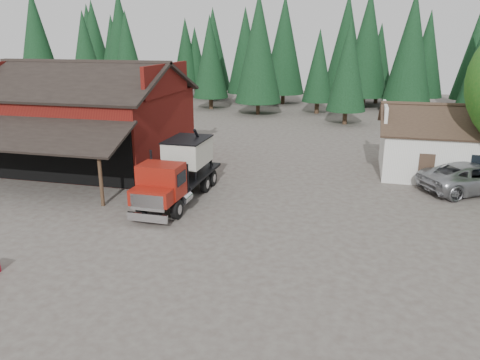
# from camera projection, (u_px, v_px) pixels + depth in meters

# --- Properties ---
(ground) EXTENTS (120.00, 120.00, 0.00)m
(ground) POSITION_uv_depth(u_px,v_px,m) (188.00, 231.00, 21.81)
(ground) COLOR #4D433C
(ground) RESTS_ON ground
(red_barn) EXTENTS (12.80, 13.63, 7.18)m
(red_barn) POSITION_uv_depth(u_px,v_px,m) (88.00, 126.00, 32.77)
(red_barn) COLOR #621710
(red_barn) RESTS_ON ground
(farmhouse) EXTENTS (8.60, 6.42, 4.65)m
(farmhouse) POSITION_uv_depth(u_px,v_px,m) (446.00, 149.00, 30.28)
(farmhouse) COLOR silver
(farmhouse) RESTS_ON ground
(conifer_backdrop) EXTENTS (76.00, 16.00, 16.00)m
(conifer_backdrop) POSITION_uv_depth(u_px,v_px,m) (301.00, 106.00, 60.69)
(conifer_backdrop) COLOR black
(conifer_backdrop) RESTS_ON ground
(near_pine_a) EXTENTS (4.40, 4.40, 11.40)m
(near_pine_a) POSITION_uv_depth(u_px,v_px,m) (86.00, 58.00, 51.03)
(near_pine_a) COLOR #382619
(near_pine_a) RESTS_ON ground
(near_pine_b) EXTENTS (3.96, 3.96, 10.40)m
(near_pine_b) POSITION_uv_depth(u_px,v_px,m) (348.00, 66.00, 46.43)
(near_pine_b) COLOR #382619
(near_pine_b) RESTS_ON ground
(near_pine_d) EXTENTS (5.28, 5.28, 13.40)m
(near_pine_d) POSITION_uv_depth(u_px,v_px,m) (259.00, 48.00, 52.05)
(near_pine_d) COLOR #382619
(near_pine_d) RESTS_ON ground
(feed_truck) EXTENTS (2.40, 8.16, 3.67)m
(feed_truck) POSITION_uv_depth(u_px,v_px,m) (179.00, 170.00, 25.48)
(feed_truck) COLOR black
(feed_truck) RESTS_ON ground
(silver_car) EXTENTS (6.77, 5.55, 1.72)m
(silver_car) POSITION_uv_depth(u_px,v_px,m) (472.00, 177.00, 27.08)
(silver_car) COLOR #A0A3A8
(silver_car) RESTS_ON ground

